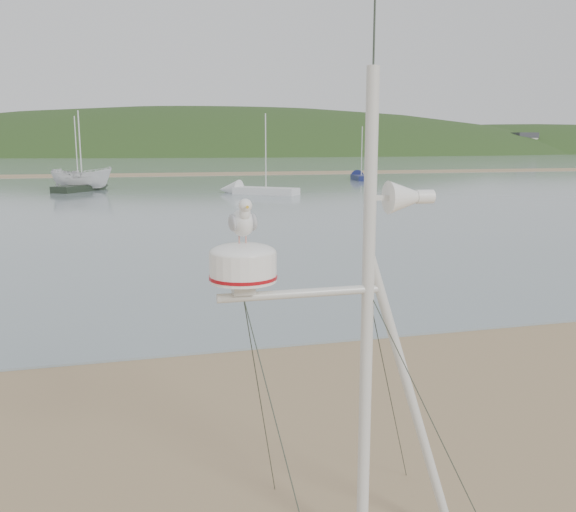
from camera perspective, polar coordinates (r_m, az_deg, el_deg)
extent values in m
plane|color=#917553|center=(7.53, -17.41, -19.82)|extent=(560.00, 560.00, 0.00)
cube|color=gray|center=(138.57, -15.21, 8.54)|extent=(560.00, 256.00, 0.04)
cube|color=#917553|center=(76.61, -15.31, 7.33)|extent=(560.00, 7.00, 0.07)
ellipsoid|color=#203716|center=(246.08, -5.54, 4.38)|extent=(400.00, 180.00, 80.00)
ellipsoid|color=#203716|center=(301.55, 21.86, 6.05)|extent=(300.00, 135.00, 56.00)
cube|color=silver|center=(202.79, -18.09, 10.00)|extent=(8.40, 6.30, 8.00)
cube|color=silver|center=(203.11, -10.64, 10.33)|extent=(8.40, 6.30, 8.00)
cube|color=silver|center=(206.73, -3.31, 10.49)|extent=(8.40, 6.30, 8.00)
cube|color=silver|center=(213.48, 3.66, 10.48)|extent=(8.40, 6.30, 8.00)
cube|color=silver|center=(223.08, 10.11, 10.34)|extent=(8.40, 6.30, 8.00)
cube|color=silver|center=(235.17, 15.96, 10.10)|extent=(8.40, 6.30, 8.00)
cube|color=silver|center=(249.39, 21.18, 9.80)|extent=(8.40, 6.30, 8.00)
cylinder|color=silver|center=(5.38, 7.40, -6.47)|extent=(0.11, 0.11, 4.36)
cylinder|color=silver|center=(5.82, 11.56, -13.25)|extent=(1.01, 0.09, 2.86)
cylinder|color=silver|center=(5.10, 1.23, -3.51)|extent=(1.42, 0.08, 0.08)
cylinder|color=#2D382D|center=(5.25, 8.12, 21.96)|extent=(0.02, 0.02, 0.98)
cube|color=silver|center=(4.97, -4.21, -2.94)|extent=(0.17, 0.17, 0.10)
cylinder|color=white|center=(4.93, -4.24, -1.03)|extent=(0.54, 0.54, 0.24)
cylinder|color=#AD0C13|center=(4.95, -4.22, -1.96)|extent=(0.56, 0.56, 0.03)
ellipsoid|color=white|center=(4.91, -4.25, 0.34)|extent=(0.54, 0.54, 0.15)
cone|color=white|center=(5.29, 10.76, 5.43)|extent=(0.28, 0.28, 0.28)
cylinder|color=white|center=(5.38, 12.66, 5.44)|extent=(0.15, 0.12, 0.12)
cube|color=silver|center=(5.21, 8.81, 5.42)|extent=(0.22, 0.04, 0.04)
cylinder|color=tan|center=(4.89, -4.59, 1.64)|extent=(0.01, 0.01, 0.08)
cylinder|color=tan|center=(4.90, -3.96, 1.67)|extent=(0.01, 0.01, 0.08)
ellipsoid|color=white|center=(4.87, -4.29, 3.11)|extent=(0.19, 0.29, 0.22)
ellipsoid|color=#ABADB3|center=(4.85, -5.22, 3.13)|extent=(0.06, 0.24, 0.14)
ellipsoid|color=#ABADB3|center=(4.88, -3.33, 3.20)|extent=(0.06, 0.24, 0.14)
cone|color=white|center=(5.03, -4.61, 3.08)|extent=(0.10, 0.09, 0.10)
ellipsoid|color=white|center=(4.76, -4.07, 4.06)|extent=(0.09, 0.09, 0.13)
sphere|color=white|center=(4.72, -4.01, 4.75)|extent=(0.10, 0.10, 0.10)
cone|color=gold|center=(4.67, -3.88, 4.62)|extent=(0.02, 0.05, 0.02)
imported|color=silver|center=(51.76, -18.82, 8.52)|extent=(2.34, 2.31, 4.93)
cube|color=black|center=(51.40, -19.00, 6.03)|extent=(3.98, 4.90, 0.50)
cone|color=black|center=(53.89, -16.98, 6.32)|extent=(2.23, 2.27, 1.55)
cylinder|color=silver|center=(51.29, -19.19, 9.28)|extent=(0.08, 0.08, 5.34)
cube|color=#151C4C|center=(64.42, 6.87, 7.29)|extent=(2.21, 4.70, 0.50)
cone|color=#151C4C|center=(67.25, 6.36, 7.43)|extent=(1.70, 1.81, 1.45)
cylinder|color=silver|center=(64.33, 6.92, 9.73)|extent=(0.08, 0.08, 4.97)
cube|color=silver|center=(45.76, -2.08, 6.11)|extent=(4.79, 4.34, 0.50)
cone|color=silver|center=(47.26, -5.50, 6.21)|extent=(2.33, 2.31, 1.57)
cylinder|color=silver|center=(45.64, -2.10, 9.81)|extent=(0.08, 0.08, 5.41)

